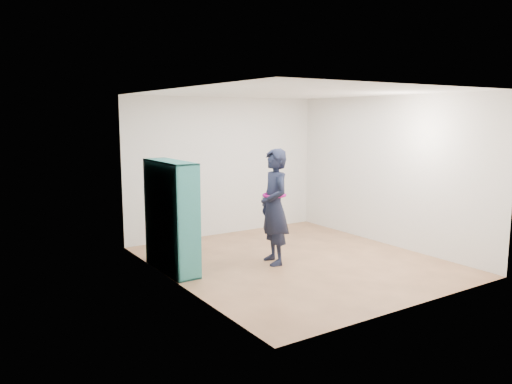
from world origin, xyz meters
TOP-DOWN VIEW (x-y plane):
  - floor at (0.00, 0.00)m, footprint 4.50×4.50m
  - ceiling at (0.00, 0.00)m, footprint 4.50×4.50m
  - wall_left at (-2.00, 0.00)m, footprint 0.02×4.50m
  - wall_right at (2.00, 0.00)m, footprint 0.02×4.50m
  - wall_back at (0.00, 2.25)m, footprint 4.00×0.02m
  - wall_front at (0.00, -2.25)m, footprint 4.00×0.02m
  - bookshelf at (-1.84, 0.63)m, footprint 0.35×1.21m
  - person at (-0.35, 0.11)m, footprint 0.55×0.72m
  - smartphone at (-0.48, 0.22)m, footprint 0.02×0.09m

SIDE VIEW (x-z plane):
  - floor at x=0.00m, z-range 0.00..0.00m
  - bookshelf at x=-1.84m, z-range -0.02..1.59m
  - person at x=-0.35m, z-range 0.00..1.77m
  - smartphone at x=-0.48m, z-range 0.94..1.07m
  - wall_left at x=-2.00m, z-range 0.00..2.60m
  - wall_right at x=2.00m, z-range 0.00..2.60m
  - wall_back at x=0.00m, z-range 0.00..2.60m
  - wall_front at x=0.00m, z-range 0.00..2.60m
  - ceiling at x=0.00m, z-range 2.60..2.60m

